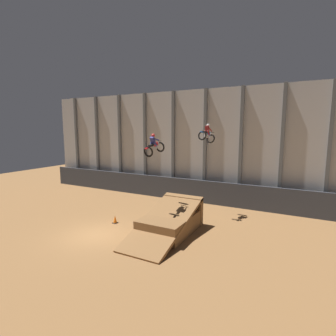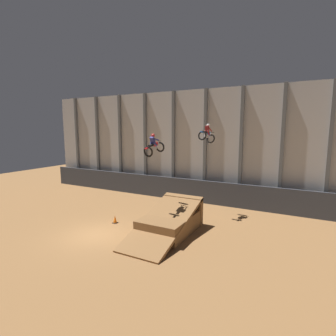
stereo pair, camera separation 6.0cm
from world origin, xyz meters
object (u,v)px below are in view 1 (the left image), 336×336
rider_bike_left_air (154,146)px  rider_bike_right_air (207,134)px  dirt_ramp (171,221)px  traffic_cone_near_ramp (115,219)px  hay_bale_trackside (177,210)px

rider_bike_left_air → rider_bike_right_air: bearing=69.6°
dirt_ramp → rider_bike_left_air: rider_bike_left_air is taller
rider_bike_left_air → traffic_cone_near_ramp: rider_bike_left_air is taller
hay_bale_trackside → rider_bike_left_air: bearing=-90.7°
rider_bike_right_air → hay_bale_trackside: size_ratio=1.67×
dirt_ramp → rider_bike_right_air: size_ratio=3.68×
dirt_ramp → hay_bale_trackside: size_ratio=6.13×
rider_bike_left_air → hay_bale_trackside: 6.56m
dirt_ramp → rider_bike_right_air: bearing=80.2°
dirt_ramp → hay_bale_trackside: 3.80m
dirt_ramp → rider_bike_right_air: rider_bike_right_air is taller
rider_bike_right_air → traffic_cone_near_ramp: rider_bike_right_air is taller
hay_bale_trackside → rider_bike_right_air: bearing=26.6°
dirt_ramp → rider_bike_right_air: 7.44m
traffic_cone_near_ramp → hay_bale_trackside: 5.17m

